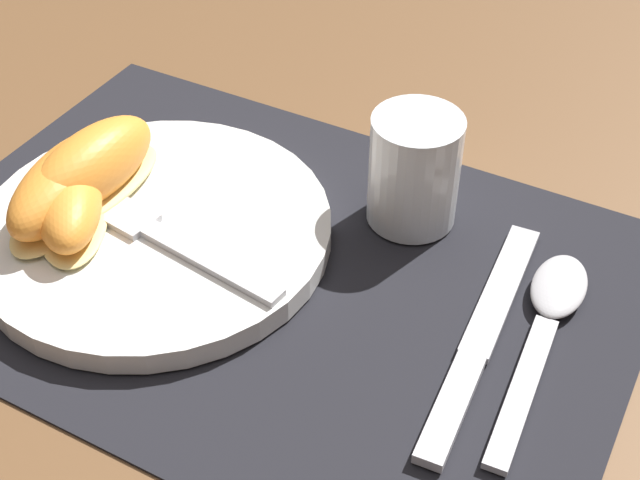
{
  "coord_description": "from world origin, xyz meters",
  "views": [
    {
      "loc": [
        0.23,
        -0.36,
        0.4
      ],
      "look_at": [
        0.03,
        0.02,
        0.02
      ],
      "focal_mm": 50.0,
      "sensor_mm": 36.0,
      "label": 1
    }
  ],
  "objects_px": {
    "fork": "(156,233)",
    "citrus_wedge_1": "(66,186)",
    "knife": "(480,339)",
    "citrus_wedge_2": "(70,206)",
    "spoon": "(550,312)",
    "citrus_wedge_0": "(93,170)",
    "juice_glass": "(414,176)",
    "plate": "(155,230)"
  },
  "relations": [
    {
      "from": "fork",
      "to": "citrus_wedge_1",
      "type": "xyz_separation_m",
      "value": [
        -0.07,
        -0.0,
        0.02
      ]
    },
    {
      "from": "fork",
      "to": "citrus_wedge_1",
      "type": "bearing_deg",
      "value": -177.07
    },
    {
      "from": "knife",
      "to": "citrus_wedge_2",
      "type": "xyz_separation_m",
      "value": [
        -0.27,
        -0.04,
        0.03
      ]
    },
    {
      "from": "spoon",
      "to": "citrus_wedge_2",
      "type": "height_order",
      "value": "citrus_wedge_2"
    },
    {
      "from": "knife",
      "to": "spoon",
      "type": "xyz_separation_m",
      "value": [
        0.03,
        0.04,
        0.0
      ]
    },
    {
      "from": "citrus_wedge_0",
      "to": "citrus_wedge_1",
      "type": "height_order",
      "value": "citrus_wedge_0"
    },
    {
      "from": "juice_glass",
      "to": "fork",
      "type": "distance_m",
      "value": 0.17
    },
    {
      "from": "juice_glass",
      "to": "citrus_wedge_2",
      "type": "xyz_separation_m",
      "value": [
        -0.18,
        -0.13,
        -0.0
      ]
    },
    {
      "from": "spoon",
      "to": "citrus_wedge_0",
      "type": "relative_size",
      "value": 1.51
    },
    {
      "from": "fork",
      "to": "juice_glass",
      "type": "bearing_deg",
      "value": 41.28
    },
    {
      "from": "citrus_wedge_2",
      "to": "citrus_wedge_1",
      "type": "bearing_deg",
      "value": 136.21
    },
    {
      "from": "plate",
      "to": "spoon",
      "type": "relative_size",
      "value": 1.33
    },
    {
      "from": "plate",
      "to": "spoon",
      "type": "bearing_deg",
      "value": 12.29
    },
    {
      "from": "citrus_wedge_0",
      "to": "juice_glass",
      "type": "bearing_deg",
      "value": 26.94
    },
    {
      "from": "citrus_wedge_0",
      "to": "citrus_wedge_2",
      "type": "relative_size",
      "value": 1.13
    },
    {
      "from": "plate",
      "to": "citrus_wedge_2",
      "type": "xyz_separation_m",
      "value": [
        -0.04,
        -0.03,
        0.02
      ]
    },
    {
      "from": "citrus_wedge_1",
      "to": "citrus_wedge_2",
      "type": "relative_size",
      "value": 1.2
    },
    {
      "from": "fork",
      "to": "citrus_wedge_2",
      "type": "height_order",
      "value": "citrus_wedge_2"
    },
    {
      "from": "plate",
      "to": "citrus_wedge_2",
      "type": "bearing_deg",
      "value": -148.43
    },
    {
      "from": "knife",
      "to": "fork",
      "type": "bearing_deg",
      "value": -172.91
    },
    {
      "from": "fork",
      "to": "citrus_wedge_2",
      "type": "xyz_separation_m",
      "value": [
        -0.05,
        -0.02,
        0.01
      ]
    },
    {
      "from": "spoon",
      "to": "citrus_wedge_1",
      "type": "xyz_separation_m",
      "value": [
        -0.31,
        -0.07,
        0.03
      ]
    },
    {
      "from": "knife",
      "to": "citrus_wedge_1",
      "type": "xyz_separation_m",
      "value": [
        -0.28,
        -0.03,
        0.03
      ]
    },
    {
      "from": "spoon",
      "to": "citrus_wedge_1",
      "type": "relative_size",
      "value": 1.42
    },
    {
      "from": "citrus_wedge_1",
      "to": "knife",
      "type": "bearing_deg",
      "value": 6.1
    },
    {
      "from": "plate",
      "to": "juice_glass",
      "type": "relative_size",
      "value": 2.97
    },
    {
      "from": "spoon",
      "to": "citrus_wedge_1",
      "type": "bearing_deg",
      "value": -167.38
    },
    {
      "from": "knife",
      "to": "citrus_wedge_1",
      "type": "distance_m",
      "value": 0.29
    },
    {
      "from": "knife",
      "to": "citrus_wedge_0",
      "type": "height_order",
      "value": "citrus_wedge_0"
    },
    {
      "from": "knife",
      "to": "citrus_wedge_0",
      "type": "bearing_deg",
      "value": -177.95
    },
    {
      "from": "plate",
      "to": "citrus_wedge_0",
      "type": "xyz_separation_m",
      "value": [
        -0.05,
        0.01,
        0.03
      ]
    },
    {
      "from": "citrus_wedge_0",
      "to": "citrus_wedge_1",
      "type": "distance_m",
      "value": 0.02
    },
    {
      "from": "spoon",
      "to": "citrus_wedge_2",
      "type": "xyz_separation_m",
      "value": [
        -0.3,
        -0.08,
        0.03
      ]
    },
    {
      "from": "fork",
      "to": "citrus_wedge_0",
      "type": "xyz_separation_m",
      "value": [
        -0.06,
        0.02,
        0.02
      ]
    },
    {
      "from": "spoon",
      "to": "citrus_wedge_2",
      "type": "bearing_deg",
      "value": -164.53
    },
    {
      "from": "citrus_wedge_1",
      "to": "citrus_wedge_2",
      "type": "height_order",
      "value": "citrus_wedge_1"
    },
    {
      "from": "knife",
      "to": "citrus_wedge_2",
      "type": "relative_size",
      "value": 1.97
    },
    {
      "from": "knife",
      "to": "citrus_wedge_2",
      "type": "height_order",
      "value": "citrus_wedge_2"
    },
    {
      "from": "juice_glass",
      "to": "citrus_wedge_0",
      "type": "distance_m",
      "value": 0.22
    },
    {
      "from": "citrus_wedge_1",
      "to": "plate",
      "type": "bearing_deg",
      "value": 14.08
    },
    {
      "from": "citrus_wedge_0",
      "to": "citrus_wedge_1",
      "type": "xyz_separation_m",
      "value": [
        -0.01,
        -0.02,
        -0.0
      ]
    },
    {
      "from": "plate",
      "to": "citrus_wedge_1",
      "type": "bearing_deg",
      "value": -165.92
    }
  ]
}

